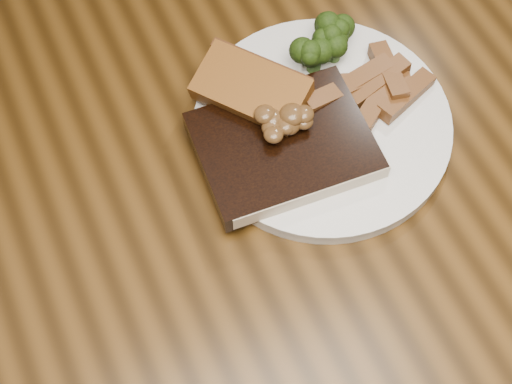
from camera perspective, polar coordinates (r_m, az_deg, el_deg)
ground at (r=1.41m, az=-0.56°, el=-14.75°), size 4.50×4.50×0.00m
dining_table at (r=0.78m, az=-0.99°, el=-4.12°), size 1.60×0.90×0.75m
plate at (r=0.74m, az=5.31°, el=5.39°), size 0.32×0.32×0.01m
steak at (r=0.70m, az=2.19°, el=3.72°), size 0.18×0.14×0.02m
steak_bone at (r=0.68m, az=4.31°, el=-0.14°), size 0.16×0.03×0.02m
mushroom_pile at (r=0.68m, az=2.64°, el=5.74°), size 0.07×0.07×0.03m
garlic_bread at (r=0.73m, az=-0.37°, el=7.30°), size 0.11×0.12×0.02m
potato_wedges at (r=0.75m, az=9.69°, el=7.86°), size 0.10×0.10×0.02m
broccoli_cluster at (r=0.76m, az=5.83°, el=11.21°), size 0.08×0.08×0.04m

